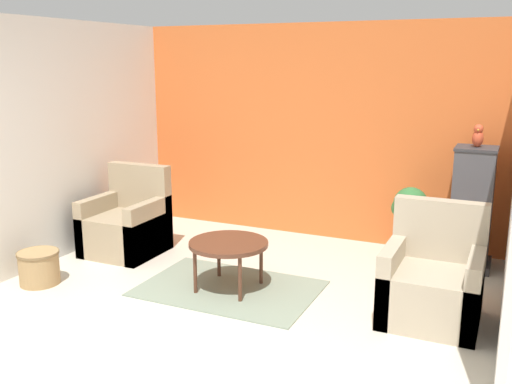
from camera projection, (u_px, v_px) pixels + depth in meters
The scene contains 11 objects.
ground_plane at pixel (163, 356), 4.25m from camera, with size 20.00×20.00×0.00m, color beige.
wall_back_accent at pixel (314, 132), 6.93m from camera, with size 4.65×0.06×2.58m.
wall_left at pixel (70, 139), 6.36m from camera, with size 0.06×3.33×2.58m.
area_rug at pixel (229, 288), 5.49m from camera, with size 1.67×1.14×0.01m.
coffee_table at pixel (229, 246), 5.39m from camera, with size 0.75×0.75×0.48m.
armchair_left at pixel (127, 226), 6.48m from camera, with size 0.78×0.77×0.98m.
armchair_right at pixel (432, 284), 4.79m from camera, with size 0.78×0.77×0.98m.
birdcage at pixel (472, 209), 5.95m from camera, with size 0.47×0.47×1.29m.
parrot at pixel (478, 136), 5.78m from camera, with size 0.11×0.20×0.24m.
potted_plant at pixel (410, 215), 6.14m from camera, with size 0.40×0.37×0.83m.
wicker_basket at pixel (39, 267), 5.59m from camera, with size 0.40×0.40×0.33m.
Camera 1 is at (2.24, -3.23, 2.15)m, focal length 40.00 mm.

